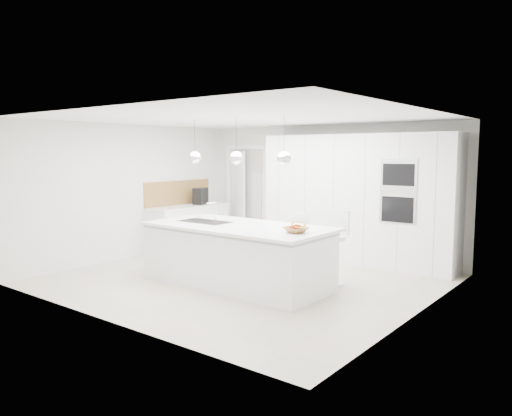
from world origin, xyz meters
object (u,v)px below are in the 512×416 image
Objects in this scene: fruit_bowl at (296,230)px; bar_stool_left at (295,247)px; island_base at (237,256)px; espresso_machine at (200,196)px; bar_stool_right at (333,248)px.

bar_stool_left is (-0.59, 0.87, -0.43)m from fruit_bowl.
fruit_bowl is at bearing -80.08° from bar_stool_left.
espresso_machine reaches higher than island_base.
bar_stool_left is 0.67m from bar_stool_right.
fruit_bowl reaches higher than island_base.
fruit_bowl is 0.94× the size of espresso_machine.
island_base is 3.19m from espresso_machine.
island_base is 2.75× the size of bar_stool_left.
island_base is at bearing 178.14° from fruit_bowl.
espresso_machine reaches higher than bar_stool_left.
bar_stool_right is (3.69, -0.97, -0.52)m from espresso_machine.
espresso_machine is (-3.61, 1.87, 0.13)m from fruit_bowl.
fruit_bowl is 1.14m from bar_stool_left.
bar_stool_right is (0.67, 0.02, 0.05)m from bar_stool_left.
island_base is at bearing -51.32° from espresso_machine.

